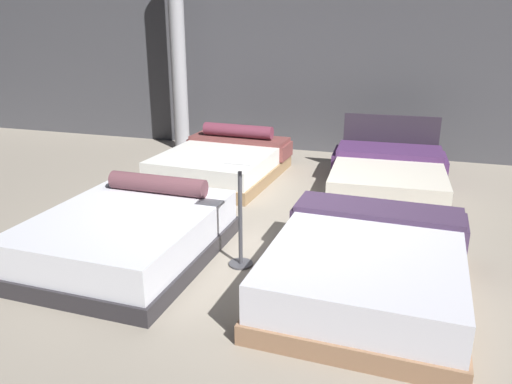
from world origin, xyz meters
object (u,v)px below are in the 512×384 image
at_px(bed_1, 367,267).
at_px(bed_2, 222,162).
at_px(bed_3, 388,176).
at_px(price_sign, 240,226).
at_px(bed_0, 128,235).
at_px(support_pillar, 178,54).

height_order(bed_1, bed_2, bed_2).
distance_m(bed_3, price_sign, 3.04).
distance_m(bed_0, bed_1, 2.38).
bearing_deg(price_sign, bed_3, 65.64).
height_order(bed_3, support_pillar, support_pillar).
bearing_deg(bed_0, price_sign, 9.99).
bearing_deg(bed_2, price_sign, -62.45).
relative_size(bed_0, bed_3, 0.97).
distance_m(bed_2, bed_3, 2.48).
bearing_deg(bed_1, bed_3, 91.52).
height_order(bed_1, support_pillar, support_pillar).
bearing_deg(bed_0, bed_1, 1.30).
bearing_deg(bed_0, bed_2, 92.87).
bearing_deg(bed_0, bed_3, 52.03).
bearing_deg(bed_0, support_pillar, 109.77).
distance_m(bed_0, bed_2, 2.89).
bearing_deg(bed_3, support_pillar, 157.19).
xyz_separation_m(bed_0, bed_2, (-0.08, 2.89, -0.02)).
height_order(bed_0, price_sign, price_sign).
bearing_deg(price_sign, bed_1, -8.02).
height_order(bed_3, price_sign, price_sign).
xyz_separation_m(bed_2, bed_3, (2.48, 0.05, -0.00)).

